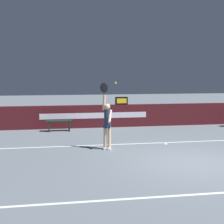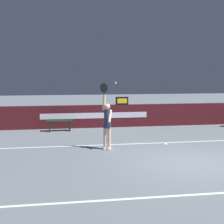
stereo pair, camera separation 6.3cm
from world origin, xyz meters
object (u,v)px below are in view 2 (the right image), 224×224
at_px(tennis_ball, 116,83).
at_px(courtside_bench_near, 59,123).
at_px(speed_display, 122,101).
at_px(tennis_player, 107,122).

bearing_deg(tennis_ball, courtside_bench_near, 116.95).
distance_m(speed_display, courtside_bench_near, 3.31).
xyz_separation_m(speed_display, tennis_player, (-1.41, -4.59, -0.34)).
bearing_deg(speed_display, tennis_ball, -103.53).
distance_m(speed_display, tennis_player, 4.81).
xyz_separation_m(tennis_ball, courtside_bench_near, (-1.97, 3.88, -1.97)).
distance_m(tennis_ball, courtside_bench_near, 4.78).
height_order(tennis_player, courtside_bench_near, tennis_player).
distance_m(tennis_player, tennis_ball, 1.41).
bearing_deg(tennis_player, courtside_bench_near, 113.57).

